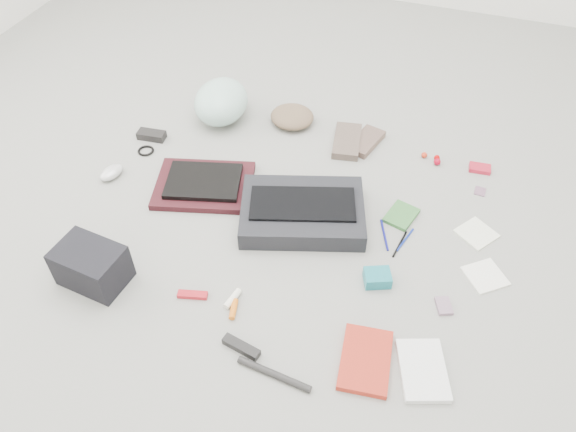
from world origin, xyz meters
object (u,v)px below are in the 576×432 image
(bike_helmet, at_px, (221,102))
(accordion_wallet, at_px, (377,278))
(camera_bag, at_px, (92,266))
(book_red, at_px, (365,360))
(laptop, at_px, (204,181))
(messenger_bag, at_px, (302,212))

(bike_helmet, bearing_deg, accordion_wallet, -44.65)
(bike_helmet, xyz_separation_m, accordion_wallet, (0.89, -0.69, -0.07))
(camera_bag, xyz_separation_m, accordion_wallet, (0.92, 0.31, -0.05))
(accordion_wallet, bearing_deg, book_red, -106.30)
(laptop, bearing_deg, bike_helmet, 89.57)
(laptop, bearing_deg, camera_bag, -121.36)
(bike_helmet, bearing_deg, laptop, -81.56)
(messenger_bag, distance_m, book_red, 0.63)
(laptop, distance_m, camera_bag, 0.57)
(messenger_bag, bearing_deg, bike_helmet, 120.33)
(accordion_wallet, bearing_deg, laptop, 139.89)
(bike_helmet, relative_size, book_red, 1.32)
(laptop, distance_m, accordion_wallet, 0.80)
(messenger_bag, bearing_deg, laptop, 157.52)
(messenger_bag, relative_size, bike_helmet, 1.55)
(book_red, xyz_separation_m, accordion_wallet, (-0.04, 0.31, 0.01))
(book_red, bearing_deg, messenger_bag, 118.91)
(bike_helmet, height_order, accordion_wallet, bike_helmet)
(messenger_bag, distance_m, bike_helmet, 0.74)
(bike_helmet, height_order, camera_bag, bike_helmet)
(laptop, bearing_deg, book_red, -49.90)
(camera_bag, height_order, book_red, camera_bag)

